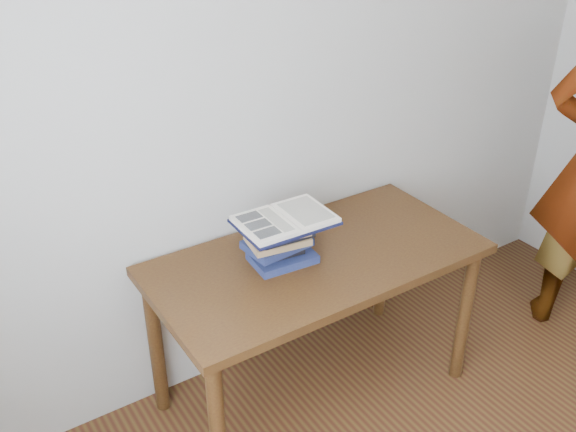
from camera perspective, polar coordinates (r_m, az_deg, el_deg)
desk at (r=2.64m, az=2.57°, el=-5.34°), size 1.35×0.68×0.73m
book_stack at (r=2.51m, az=-0.78°, el=-2.34°), size 0.27×0.21×0.18m
open_book at (r=2.45m, az=-0.27°, el=-0.36°), size 0.37×0.26×0.03m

